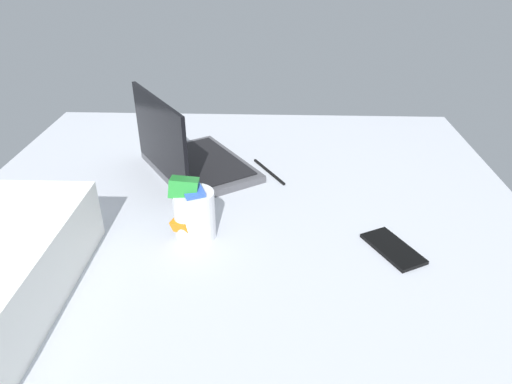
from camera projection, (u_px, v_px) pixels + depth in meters
The scene contains 5 objects.
bed_mattress at pixel (235, 303), 97.52cm from camera, with size 180.00×140.00×18.00cm, color #B7BCC6.
laptop at pixel (190, 158), 128.45cm from camera, with size 40.22×37.53×23.00cm.
snack_cup at pixel (193, 211), 100.15cm from camera, with size 9.22×9.83×14.63cm.
cell_phone at pixel (393, 249), 98.46cm from camera, with size 6.80×14.00×0.80cm, color black.
charger_cable at pixel (269, 172), 130.13cm from camera, with size 17.00×0.60×0.60cm, color black.
Camera 1 is at (-73.21, -7.22, 77.29)cm, focal length 32.55 mm.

